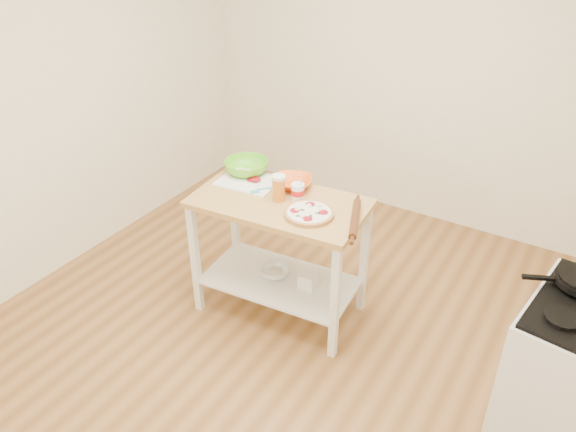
% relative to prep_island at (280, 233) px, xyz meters
% --- Properties ---
extents(room_shell, '(4.04, 4.54, 2.74)m').
position_rel_prep_island_xyz_m(room_shell, '(0.23, -0.43, 0.70)').
color(room_shell, olive).
rests_on(room_shell, ground).
extents(prep_island, '(1.18, 0.71, 0.90)m').
position_rel_prep_island_xyz_m(prep_island, '(0.00, 0.00, 0.00)').
color(prep_island, tan).
rests_on(prep_island, ground).
extents(pizza, '(0.31, 0.31, 0.05)m').
position_rel_prep_island_xyz_m(pizza, '(0.26, -0.06, 0.27)').
color(pizza, tan).
rests_on(pizza, prep_island).
extents(cutting_board, '(0.43, 0.34, 0.04)m').
position_rel_prep_island_xyz_m(cutting_board, '(-0.32, 0.11, 0.26)').
color(cutting_board, white).
rests_on(cutting_board, prep_island).
extents(spatula, '(0.10, 0.14, 0.01)m').
position_rel_prep_island_xyz_m(spatula, '(-0.17, 0.03, 0.27)').
color(spatula, teal).
rests_on(spatula, cutting_board).
extents(knife, '(0.25, 0.15, 0.01)m').
position_rel_prep_island_xyz_m(knife, '(-0.35, 0.21, 0.27)').
color(knife, silver).
rests_on(knife, cutting_board).
extents(orange_bowl, '(0.34, 0.34, 0.06)m').
position_rel_prep_island_xyz_m(orange_bowl, '(-0.03, 0.21, 0.28)').
color(orange_bowl, '#EC5A15').
rests_on(orange_bowl, prep_island).
extents(green_bowl, '(0.38, 0.38, 0.10)m').
position_rel_prep_island_xyz_m(green_bowl, '(-0.41, 0.21, 0.30)').
color(green_bowl, '#60C521').
rests_on(green_bowl, prep_island).
extents(beer_pint, '(0.09, 0.09, 0.18)m').
position_rel_prep_island_xyz_m(beer_pint, '(-0.01, 0.01, 0.34)').
color(beer_pint, orange).
rests_on(beer_pint, prep_island).
extents(yogurt_tub, '(0.09, 0.09, 0.19)m').
position_rel_prep_island_xyz_m(yogurt_tub, '(0.09, 0.08, 0.31)').
color(yogurt_tub, white).
rests_on(yogurt_tub, prep_island).
extents(rolling_pin, '(0.20, 0.41, 0.05)m').
position_rel_prep_island_xyz_m(rolling_pin, '(0.53, 0.02, 0.28)').
color(rolling_pin, '#562C13').
rests_on(rolling_pin, prep_island).
extents(shelf_glass_bowl, '(0.22, 0.22, 0.07)m').
position_rel_prep_island_xyz_m(shelf_glass_bowl, '(-0.05, 0.02, -0.35)').
color(shelf_glass_bowl, silver).
rests_on(shelf_glass_bowl, prep_island).
extents(shelf_bin, '(0.12, 0.12, 0.11)m').
position_rel_prep_island_xyz_m(shelf_bin, '(0.21, 0.03, -0.33)').
color(shelf_bin, white).
rests_on(shelf_bin, prep_island).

